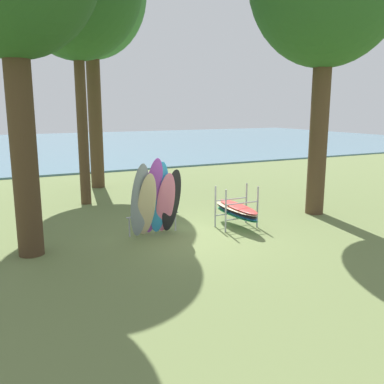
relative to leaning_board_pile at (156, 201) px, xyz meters
name	(u,v)px	position (x,y,z in m)	size (l,w,h in m)	color
ground_plane	(193,236)	(0.93, -0.42, -1.01)	(80.00, 80.00, 0.00)	olive
lake_water	(45,146)	(0.93, 30.04, -0.96)	(80.00, 36.00, 0.10)	slate
leaning_board_pile	(156,201)	(0.00, 0.00, 0.00)	(1.55, 0.88, 2.26)	gray
board_storage_rack	(237,210)	(2.49, -0.21, -0.48)	(1.15, 2.13, 1.25)	#9EA0A5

